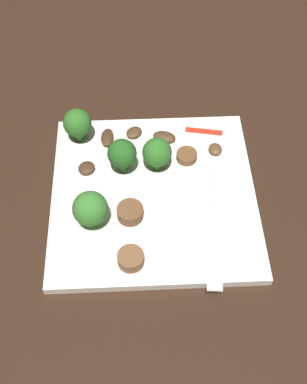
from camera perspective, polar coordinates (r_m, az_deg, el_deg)
ground_plane at (r=0.63m, az=0.00°, el=-0.62°), size 1.40×1.40×0.00m
plate at (r=0.62m, az=0.00°, el=-0.31°), size 0.26×0.26×0.01m
fork at (r=0.59m, az=6.99°, el=-4.65°), size 0.18×0.03×0.00m
broccoli_floret_0 at (r=0.62m, az=-3.68°, el=4.44°), size 0.04×0.04×0.05m
broccoli_floret_1 at (r=0.62m, az=0.41°, el=4.56°), size 0.04×0.04×0.05m
broccoli_floret_2 at (r=0.66m, az=-8.85°, el=7.88°), size 0.04×0.04×0.05m
broccoli_floret_3 at (r=0.57m, az=-7.36°, el=-1.96°), size 0.04×0.04×0.05m
sausage_slice_0 at (r=0.56m, az=-2.66°, el=-7.75°), size 0.03×0.03×0.01m
sausage_slice_1 at (r=0.65m, az=3.88°, el=4.20°), size 0.03×0.03×0.01m
sausage_slice_2 at (r=0.59m, az=-2.73°, el=-2.39°), size 0.04×0.04×0.02m
mushroom_0 at (r=0.68m, az=-2.28°, el=6.93°), size 0.03×0.03×0.01m
mushroom_1 at (r=0.67m, az=1.26°, el=6.41°), size 0.03×0.04×0.01m
mushroom_2 at (r=0.67m, az=-5.39°, el=6.33°), size 0.03×0.02×0.01m
mushroom_3 at (r=0.66m, az=7.19°, el=4.97°), size 0.02×0.02×0.01m
mushroom_4 at (r=0.64m, az=-7.79°, el=2.79°), size 0.03×0.03×0.01m
pepper_strip_0 at (r=0.69m, az=5.88°, el=7.03°), size 0.02×0.05×0.00m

